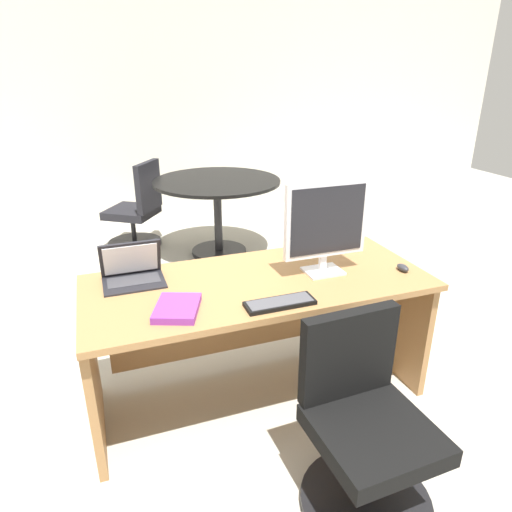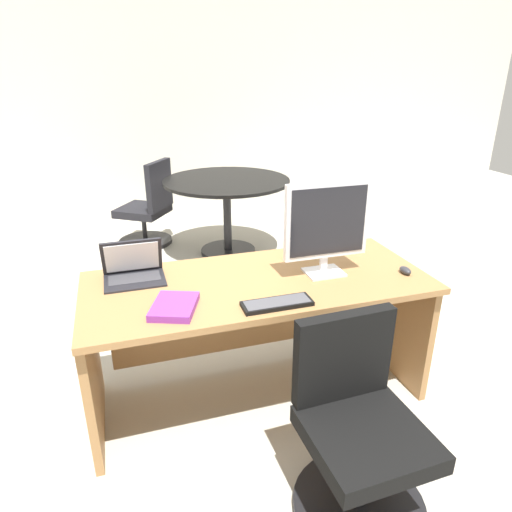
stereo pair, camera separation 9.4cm
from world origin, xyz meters
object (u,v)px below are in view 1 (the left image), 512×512
monitor (326,223)px  book (177,308)px  desk_lamp (307,209)px  meeting_table (217,198)px  laptop (132,269)px  meeting_chair_near (137,214)px  keyboard (280,303)px  mouse (403,268)px  desk (255,311)px  office_chair (364,435)px

monitor → book: (-0.82, -0.16, -0.26)m
monitor → desk_lamp: (0.03, 0.30, -0.01)m
book → monitor: bearing=11.0°
meeting_table → laptop: bearing=-116.7°
desk_lamp → meeting_chair_near: bearing=107.4°
keyboard → monitor: bearing=36.1°
book → meeting_table: size_ratio=0.24×
book → laptop: bearing=110.8°
keyboard → mouse: mouse is taller
desk → keyboard: 0.41m
mouse → book: size_ratio=0.28×
mouse → meeting_chair_near: bearing=111.9°
mouse → desk_lamp: bearing=131.9°
laptop → mouse: 1.44m
monitor → desk: bearing=167.8°
laptop → mouse: (1.39, -0.38, -0.05)m
monitor → meeting_table: bearing=89.8°
office_chair → meeting_chair_near: bearing=98.9°
keyboard → office_chair: (0.18, -0.50, -0.40)m
monitor → office_chair: size_ratio=0.60×
laptop → office_chair: bearing=-51.7°
monitor → book: bearing=-169.0°
desk → office_chair: size_ratio=2.13×
book → meeting_chair_near: meeting_chair_near is taller
keyboard → desk_lamp: (0.39, 0.56, 0.26)m
keyboard → book: bearing=167.5°
meeting_table → book: bearing=-109.4°
mouse → book: 1.24m
monitor → keyboard: 0.52m
meeting_table → office_chair: bearing=-93.6°
laptop → mouse: bearing=-15.1°
laptop → desk_lamp: size_ratio=0.82×
book → meeting_table: 2.50m
keyboard → desk_lamp: desk_lamp is taller
desk → monitor: bearing=-12.2°
desk_lamp → meeting_table: 1.95m
keyboard → meeting_table: meeting_table is taller
monitor → office_chair: (-0.18, -0.76, -0.67)m
desk_lamp → book: size_ratio=1.26×
mouse → meeting_table: mouse is taller
keyboard → laptop: bearing=140.5°
desk_lamp → meeting_table: size_ratio=0.31×
mouse → desk_lamp: (-0.38, 0.43, 0.25)m
desk → meeting_table: (0.37, 2.12, 0.06)m
desk → book: (-0.46, -0.24, 0.23)m
mouse → laptop: bearing=164.9°
keyboard → meeting_chair_near: 3.01m
keyboard → meeting_chair_near: size_ratio=0.37×
meeting_chair_near → laptop: bearing=-95.9°
desk_lamp → monitor: bearing=-96.0°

